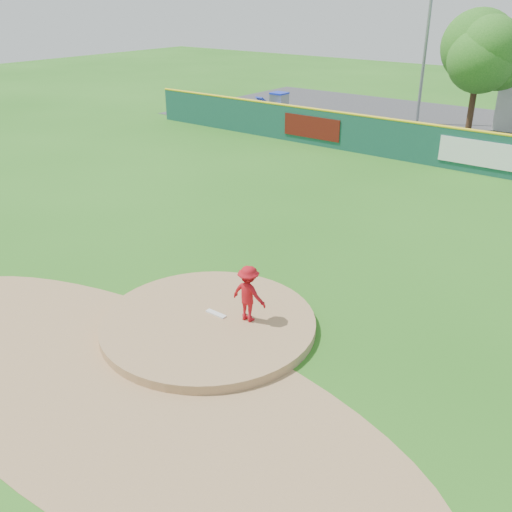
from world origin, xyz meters
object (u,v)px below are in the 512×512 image
Objects in this scene: pitcher at (249,294)px; deciduous_tree at (479,57)px; playground_slide at (278,104)px; light_pole_left at (428,25)px.

pitcher is 24.79m from deciduous_tree.
light_pole_left reaches higher than playground_slide.
pitcher is 0.20× the size of deciduous_tree.
deciduous_tree is at bearing -26.57° from light_pole_left.
deciduous_tree is 0.67× the size of light_pole_left.
pitcher reaches higher than playground_slide.
pitcher is at bearing -55.87° from playground_slide.
deciduous_tree reaches higher than playground_slide.
deciduous_tree is (12.74, 1.41, 3.75)m from playground_slide.
deciduous_tree is at bearing -85.82° from pitcher.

